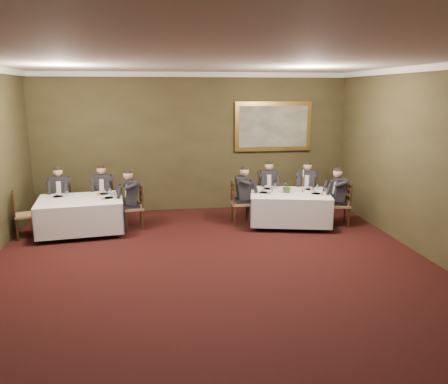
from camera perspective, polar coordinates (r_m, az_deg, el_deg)
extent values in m
plane|color=black|center=(6.93, -0.51, -12.91)|extent=(10.00, 10.00, 0.00)
cube|color=silver|center=(6.25, -0.58, 17.32)|extent=(8.00, 10.00, 0.10)
cube|color=#352F1A|center=(11.28, -4.03, 6.44)|extent=(8.00, 0.10, 3.50)
cube|color=white|center=(11.17, -4.15, 15.06)|extent=(8.00, 0.10, 0.12)
cube|color=black|center=(10.15, 8.61, -0.26)|extent=(1.97, 1.64, 0.04)
cube|color=white|center=(10.14, 8.62, -0.12)|extent=(2.04, 1.72, 0.02)
cube|color=white|center=(10.22, 8.56, -1.92)|extent=(2.07, 1.74, 0.65)
cube|color=black|center=(9.93, -18.29, -1.06)|extent=(1.85, 1.47, 0.04)
cube|color=white|center=(9.93, -18.30, -0.92)|extent=(1.91, 1.54, 0.02)
cube|color=white|center=(10.01, -18.17, -2.76)|extent=(1.94, 1.56, 0.65)
cube|color=olive|center=(11.07, 5.73, -0.36)|extent=(0.46, 0.44, 0.05)
cube|color=black|center=(11.20, 5.57, 1.08)|extent=(0.38, 0.05, 0.54)
cube|color=black|center=(10.99, 5.77, 1.54)|extent=(0.43, 0.33, 0.55)
sphere|color=#D8A787|center=(10.92, 5.82, 3.49)|extent=(0.22, 0.22, 0.21)
cube|color=olive|center=(11.14, 10.73, -0.45)|extent=(0.57, 0.56, 0.05)
cube|color=black|center=(11.27, 10.86, 0.98)|extent=(0.36, 0.18, 0.54)
cube|color=black|center=(11.06, 10.81, 1.44)|extent=(0.51, 0.45, 0.55)
sphere|color=#D8A787|center=(10.99, 10.89, 3.38)|extent=(0.28, 0.28, 0.21)
cube|color=olive|center=(10.18, 2.19, -1.49)|extent=(0.42, 0.44, 0.05)
cube|color=black|center=(10.09, 1.14, -0.18)|extent=(0.03, 0.38, 0.54)
cube|color=black|center=(10.09, 2.21, 0.57)|extent=(0.31, 0.42, 0.55)
sphere|color=#D8A787|center=(10.02, 2.23, 2.69)|extent=(0.21, 0.21, 0.21)
cube|color=olive|center=(10.35, 14.84, -1.68)|extent=(0.48, 0.50, 0.05)
cube|color=black|center=(10.35, 15.94, -0.36)|extent=(0.09, 0.38, 0.54)
cube|color=black|center=(10.27, 14.96, 0.35)|extent=(0.37, 0.46, 0.55)
sphere|color=#D8A787|center=(10.19, 15.08, 2.43)|extent=(0.24, 0.24, 0.21)
cube|color=olive|center=(10.91, -20.48, -1.34)|extent=(0.45, 0.43, 0.05)
cube|color=black|center=(11.04, -20.41, 0.14)|extent=(0.38, 0.04, 0.54)
cube|color=black|center=(10.83, -20.64, 0.59)|extent=(0.43, 0.32, 0.55)
sphere|color=#D8A787|center=(10.76, -20.80, 2.56)|extent=(0.22, 0.22, 0.21)
cube|color=olive|center=(10.85, -15.43, -1.05)|extent=(0.46, 0.44, 0.05)
cube|color=black|center=(10.98, -15.34, 0.43)|extent=(0.38, 0.05, 0.54)
cube|color=black|center=(10.77, -15.55, 0.89)|extent=(0.44, 0.33, 0.55)
sphere|color=#D8A787|center=(10.70, -15.68, 2.88)|extent=(0.22, 0.22, 0.21)
cube|color=olive|center=(9.98, -11.76, -2.05)|extent=(0.49, 0.51, 0.05)
cube|color=black|center=(9.95, -10.74, -0.61)|extent=(0.10, 0.38, 0.54)
cube|color=black|center=(9.89, -11.86, 0.04)|extent=(0.38, 0.47, 0.55)
sphere|color=#D8A787|center=(9.82, -11.96, 2.21)|extent=(0.25, 0.25, 0.21)
cube|color=olive|center=(10.12, -24.54, -2.77)|extent=(0.53, 0.54, 0.05)
cube|color=black|center=(10.07, -25.75, -1.52)|extent=(0.14, 0.37, 0.54)
imported|color=#2D5926|center=(10.09, 8.24, 0.78)|extent=(0.30, 0.27, 0.31)
cylinder|color=#AF8635|center=(10.24, 10.23, 0.07)|extent=(0.08, 0.08, 0.02)
cylinder|color=#AF8635|center=(10.20, 10.28, 1.11)|extent=(0.02, 0.02, 0.36)
cylinder|color=white|center=(10.15, 10.33, 2.53)|extent=(0.02, 0.02, 0.16)
cylinder|color=white|center=(10.48, 5.83, 0.49)|extent=(0.25, 0.25, 0.01)
cylinder|color=white|center=(10.62, 5.63, 0.78)|extent=(0.08, 0.08, 0.05)
cylinder|color=white|center=(10.51, 6.73, 0.85)|extent=(0.06, 0.06, 0.14)
cylinder|color=white|center=(10.33, -20.87, -0.50)|extent=(0.25, 0.25, 0.01)
cylinder|color=white|center=(10.46, -20.71, -0.19)|extent=(0.08, 0.08, 0.05)
cylinder|color=white|center=(10.28, -19.97, -0.13)|extent=(0.06, 0.06, 0.14)
cube|color=#DFAB51|center=(11.53, 6.42, 8.51)|extent=(2.02, 0.08, 1.27)
cube|color=#484B32|center=(11.49, 6.48, 8.49)|extent=(1.80, 0.01, 1.05)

